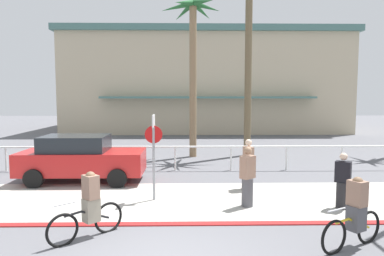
{
  "coord_description": "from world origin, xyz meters",
  "views": [
    {
      "loc": [
        0.42,
        -6.19,
        3.11
      ],
      "look_at": [
        0.66,
        6.0,
        2.01
      ],
      "focal_mm": 33.29,
      "sensor_mm": 36.0,
      "label": 1
    }
  ],
  "objects": [
    {
      "name": "ground_plane",
      "position": [
        0.0,
        10.0,
        0.0
      ],
      "size": [
        80.0,
        80.0,
        0.0
      ],
      "primitive_type": "plane",
      "color": "#5B5B60"
    },
    {
      "name": "sidewalk_strip",
      "position": [
        0.0,
        4.2,
        0.01
      ],
      "size": [
        44.0,
        4.0,
        0.02
      ],
      "primitive_type": "cube",
      "color": "#ADAAA0",
      "rests_on": "ground"
    },
    {
      "name": "curb_paint",
      "position": [
        0.0,
        2.2,
        0.01
      ],
      "size": [
        44.0,
        0.24,
        0.03
      ],
      "primitive_type": "cube",
      "color": "maroon",
      "rests_on": "ground"
    },
    {
      "name": "building_backdrop",
      "position": [
        2.2,
        27.85,
        4.36
      ],
      "size": [
        24.41,
        13.11,
        8.68
      ],
      "color": "#BCAD8E",
      "rests_on": "ground"
    },
    {
      "name": "rail_fence",
      "position": [
        -0.0,
        8.5,
        0.84
      ],
      "size": [
        23.46,
        0.08,
        1.04
      ],
      "color": "white",
      "rests_on": "ground"
    },
    {
      "name": "stop_sign_bike_lane",
      "position": [
        -0.51,
        4.22,
        1.68
      ],
      "size": [
        0.52,
        0.56,
        2.56
      ],
      "color": "gray",
      "rests_on": "ground"
    },
    {
      "name": "palm_tree_1",
      "position": [
        0.81,
        11.94,
        5.74
      ],
      "size": [
        3.0,
        3.4,
        7.86
      ],
      "color": "#846B4C",
      "rests_on": "ground"
    },
    {
      "name": "palm_tree_2",
      "position": [
        3.69,
        12.28,
        7.57
      ],
      "size": [
        3.59,
        3.39,
        10.09
      ],
      "color": "brown",
      "rests_on": "ground"
    },
    {
      "name": "car_red_1",
      "position": [
        -3.35,
        6.59,
        0.87
      ],
      "size": [
        4.4,
        2.02,
        1.69
      ],
      "color": "red",
      "rests_on": "ground"
    },
    {
      "name": "cyclist_yellow_0",
      "position": [
        3.9,
        0.84,
        0.69
      ],
      "size": [
        1.63,
        0.93,
        1.5
      ],
      "color": "black",
      "rests_on": "ground"
    },
    {
      "name": "cyclist_black_1",
      "position": [
        -1.68,
        1.44,
        0.69
      ],
      "size": [
        1.35,
        1.31,
        1.5
      ],
      "color": "black",
      "rests_on": "ground"
    },
    {
      "name": "pedestrian_0",
      "position": [
        2.51,
        5.43,
        0.78
      ],
      "size": [
        0.37,
        0.44,
        1.69
      ],
      "color": "gray",
      "rests_on": "ground"
    },
    {
      "name": "pedestrian_1",
      "position": [
        4.75,
        3.32,
        0.71
      ],
      "size": [
        0.48,
        0.44,
        1.56
      ],
      "color": "#232326",
      "rests_on": "ground"
    },
    {
      "name": "pedestrian_2",
      "position": [
        2.16,
        3.54,
        0.79
      ],
      "size": [
        0.47,
        0.46,
        1.71
      ],
      "color": "#4C4C51",
      "rests_on": "ground"
    }
  ]
}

